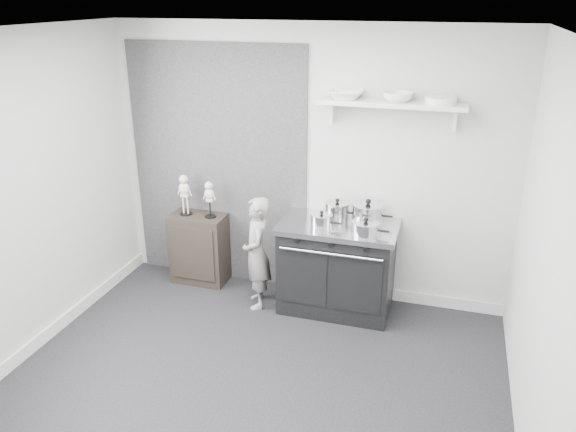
# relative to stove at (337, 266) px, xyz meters

# --- Properties ---
(ground) EXTENTS (4.00, 4.00, 0.00)m
(ground) POSITION_rel_stove_xyz_m (-0.40, -1.48, -0.45)
(ground) COLOR black
(ground) RESTS_ON ground
(room_shell) EXTENTS (4.02, 3.62, 2.71)m
(room_shell) POSITION_rel_stove_xyz_m (-0.49, -1.33, 1.18)
(room_shell) COLOR beige
(room_shell) RESTS_ON ground
(wall_shelf) EXTENTS (1.30, 0.26, 0.24)m
(wall_shelf) POSITION_rel_stove_xyz_m (0.40, 0.20, 1.55)
(wall_shelf) COLOR silver
(wall_shelf) RESTS_ON room_shell
(stove) EXTENTS (1.12, 0.70, 0.90)m
(stove) POSITION_rel_stove_xyz_m (0.00, 0.00, 0.00)
(stove) COLOR black
(stove) RESTS_ON ground
(side_cabinet) EXTENTS (0.58, 0.34, 0.76)m
(side_cabinet) POSITION_rel_stove_xyz_m (-1.53, 0.13, -0.07)
(side_cabinet) COLOR black
(side_cabinet) RESTS_ON ground
(child) EXTENTS (0.41, 0.49, 1.14)m
(child) POSITION_rel_stove_xyz_m (-0.76, -0.18, 0.12)
(child) COLOR gray
(child) RESTS_ON ground
(pot_back_left) EXTENTS (0.32, 0.24, 0.21)m
(pot_back_left) POSITION_rel_stove_xyz_m (-0.04, 0.11, 0.53)
(pot_back_left) COLOR silver
(pot_back_left) RESTS_ON stove
(pot_back_right) EXTENTS (0.39, 0.30, 0.24)m
(pot_back_right) POSITION_rel_stove_xyz_m (0.25, 0.11, 0.54)
(pot_back_right) COLOR silver
(pot_back_right) RESTS_ON stove
(pot_front_right) EXTENTS (0.34, 0.25, 0.17)m
(pot_front_right) POSITION_rel_stove_xyz_m (0.28, -0.18, 0.51)
(pot_front_right) COLOR silver
(pot_front_right) RESTS_ON stove
(pot_front_center) EXTENTS (0.29, 0.21, 0.17)m
(pot_front_center) POSITION_rel_stove_xyz_m (-0.14, -0.13, 0.51)
(pot_front_center) COLOR silver
(pot_front_center) RESTS_ON stove
(skeleton_full) EXTENTS (0.14, 0.09, 0.50)m
(skeleton_full) POSITION_rel_stove_xyz_m (-1.66, 0.13, 0.56)
(skeleton_full) COLOR beige
(skeleton_full) RESTS_ON side_cabinet
(skeleton_torso) EXTENTS (0.12, 0.08, 0.44)m
(skeleton_torso) POSITION_rel_stove_xyz_m (-1.38, 0.13, 0.53)
(skeleton_torso) COLOR beige
(skeleton_torso) RESTS_ON side_cabinet
(bowl_large) EXTENTS (0.32, 0.32, 0.08)m
(bowl_large) POSITION_rel_stove_xyz_m (-0.01, 0.19, 1.63)
(bowl_large) COLOR white
(bowl_large) RESTS_ON wall_shelf
(bowl_small) EXTENTS (0.26, 0.26, 0.08)m
(bowl_small) POSITION_rel_stove_xyz_m (0.45, 0.19, 1.63)
(bowl_small) COLOR white
(bowl_small) RESTS_ON wall_shelf
(plate_stack) EXTENTS (0.27, 0.27, 0.06)m
(plate_stack) POSITION_rel_stove_xyz_m (0.81, 0.19, 1.62)
(plate_stack) COLOR white
(plate_stack) RESTS_ON wall_shelf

